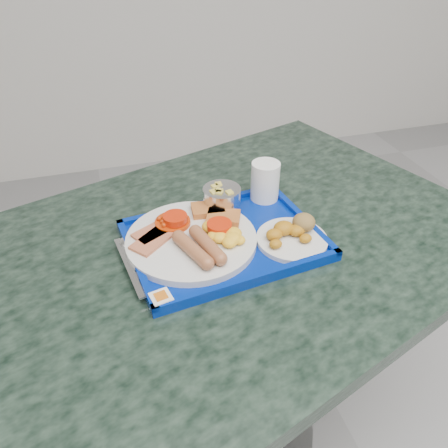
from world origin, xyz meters
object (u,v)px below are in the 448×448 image
at_px(tray, 224,241).
at_px(main_plate, 196,236).
at_px(juice_cup, 265,180).
at_px(fruit_bowl, 222,196).
at_px(table, 223,304).
at_px(bread_plate, 293,234).

height_order(tray, main_plate, main_plate).
bearing_deg(main_plate, tray, -7.38).
bearing_deg(juice_cup, fruit_bowl, -169.22).
relative_size(table, tray, 3.23).
relative_size(bread_plate, juice_cup, 1.59).
bearing_deg(bread_plate, juice_cup, 89.45).
bearing_deg(juice_cup, table, -139.53).
height_order(main_plate, juice_cup, juice_cup).
xyz_separation_m(main_plate, fruit_bowl, (0.09, 0.10, 0.02)).
height_order(tray, juice_cup, juice_cup).
height_order(table, main_plate, main_plate).
xyz_separation_m(table, juice_cup, (0.14, 0.12, 0.26)).
bearing_deg(bread_plate, table, 159.11).
distance_m(tray, bread_plate, 0.15).
bearing_deg(fruit_bowl, juice_cup, 10.78).
bearing_deg(juice_cup, bread_plate, -90.55).
bearing_deg(fruit_bowl, main_plate, -130.59).
bearing_deg(bread_plate, fruit_bowl, 126.49).
bearing_deg(juice_cup, tray, -137.16).
distance_m(table, tray, 0.20).
height_order(table, bread_plate, bread_plate).
xyz_separation_m(tray, juice_cup, (0.14, 0.13, 0.06)).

